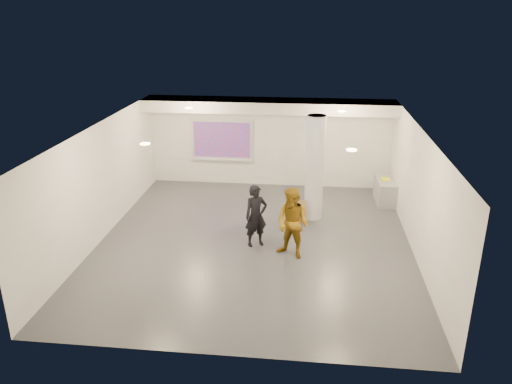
# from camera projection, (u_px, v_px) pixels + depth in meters

# --- Properties ---
(floor) EXTENTS (8.00, 9.00, 0.01)m
(floor) POSITION_uv_depth(u_px,v_px,m) (254.00, 242.00, 12.96)
(floor) COLOR #3A3D43
(floor) RESTS_ON ground
(ceiling) EXTENTS (8.00, 9.00, 0.01)m
(ceiling) POSITION_uv_depth(u_px,v_px,m) (254.00, 129.00, 11.91)
(ceiling) COLOR white
(ceiling) RESTS_ON floor
(wall_back) EXTENTS (8.00, 0.01, 3.00)m
(wall_back) POSITION_uv_depth(u_px,v_px,m) (269.00, 142.00, 16.62)
(wall_back) COLOR silver
(wall_back) RESTS_ON floor
(wall_front) EXTENTS (8.00, 0.01, 3.00)m
(wall_front) POSITION_uv_depth(u_px,v_px,m) (224.00, 281.00, 8.25)
(wall_front) COLOR silver
(wall_front) RESTS_ON floor
(wall_left) EXTENTS (0.01, 9.00, 3.00)m
(wall_left) POSITION_uv_depth(u_px,v_px,m) (100.00, 182.00, 12.85)
(wall_left) COLOR silver
(wall_left) RESTS_ON floor
(wall_right) EXTENTS (0.01, 9.00, 3.00)m
(wall_right) POSITION_uv_depth(u_px,v_px,m) (419.00, 195.00, 12.03)
(wall_right) COLOR silver
(wall_right) RESTS_ON floor
(soffit_band) EXTENTS (8.00, 1.10, 0.36)m
(soffit_band) POSITION_uv_depth(u_px,v_px,m) (268.00, 106.00, 15.65)
(soffit_band) COLOR silver
(soffit_band) RESTS_ON ceiling
(downlight_nw) EXTENTS (0.22, 0.22, 0.02)m
(downlight_nw) POSITION_uv_depth(u_px,v_px,m) (189.00, 108.00, 14.47)
(downlight_nw) COLOR #F4BF7C
(downlight_nw) RESTS_ON ceiling
(downlight_ne) EXTENTS (0.22, 0.22, 0.02)m
(downlight_ne) POSITION_uv_depth(u_px,v_px,m) (342.00, 111.00, 14.01)
(downlight_ne) COLOR #F4BF7C
(downlight_ne) RESTS_ON ceiling
(downlight_sw) EXTENTS (0.22, 0.22, 0.02)m
(downlight_sw) POSITION_uv_depth(u_px,v_px,m) (145.00, 144.00, 10.75)
(downlight_sw) COLOR #F4BF7C
(downlight_sw) RESTS_ON ceiling
(downlight_se) EXTENTS (0.22, 0.22, 0.02)m
(downlight_se) POSITION_uv_depth(u_px,v_px,m) (352.00, 150.00, 10.29)
(downlight_se) COLOR #F4BF7C
(downlight_se) RESTS_ON ceiling
(column) EXTENTS (0.52, 0.52, 3.00)m
(column) POSITION_uv_depth(u_px,v_px,m) (315.00, 168.00, 13.96)
(column) COLOR silver
(column) RESTS_ON floor
(projection_screen) EXTENTS (2.10, 0.13, 1.42)m
(projection_screen) POSITION_uv_depth(u_px,v_px,m) (222.00, 140.00, 16.73)
(projection_screen) COLOR silver
(projection_screen) RESTS_ON wall_back
(credenza) EXTENTS (0.57, 1.30, 0.75)m
(credenza) POSITION_uv_depth(u_px,v_px,m) (385.00, 191.00, 15.45)
(credenza) COLOR gray
(credenza) RESTS_ON floor
(papers_stack) EXTENTS (0.28, 0.35, 0.02)m
(papers_stack) POSITION_uv_depth(u_px,v_px,m) (386.00, 179.00, 15.33)
(papers_stack) COLOR silver
(papers_stack) RESTS_ON credenza
(postit_pad) EXTENTS (0.24, 0.33, 0.03)m
(postit_pad) POSITION_uv_depth(u_px,v_px,m) (386.00, 179.00, 15.33)
(postit_pad) COLOR #F1FF00
(postit_pad) RESTS_ON credenza
(cardboard_back) EXTENTS (0.60, 0.22, 0.64)m
(cardboard_back) POSITION_uv_depth(u_px,v_px,m) (296.00, 212.00, 14.06)
(cardboard_back) COLOR #A27F4C
(cardboard_back) RESTS_ON floor
(cardboard_front) EXTENTS (0.52, 0.16, 0.57)m
(cardboard_front) POSITION_uv_depth(u_px,v_px,m) (291.00, 214.00, 13.96)
(cardboard_front) COLOR #A27F4C
(cardboard_front) RESTS_ON floor
(woman) EXTENTS (0.70, 0.61, 1.61)m
(woman) POSITION_uv_depth(u_px,v_px,m) (256.00, 216.00, 12.55)
(woman) COLOR black
(woman) RESTS_ON floor
(man) EXTENTS (1.07, 0.99, 1.76)m
(man) POSITION_uv_depth(u_px,v_px,m) (293.00, 223.00, 11.94)
(man) COLOR #8B6112
(man) RESTS_ON floor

